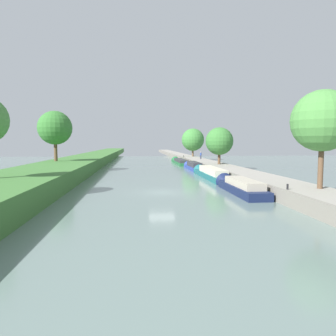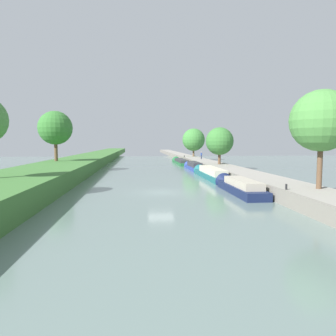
% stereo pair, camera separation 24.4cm
% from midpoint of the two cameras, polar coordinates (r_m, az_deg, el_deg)
% --- Properties ---
extents(ground_plane, '(160.00, 160.00, 0.00)m').
position_cam_midpoint_polar(ground_plane, '(29.87, -1.39, -4.57)').
color(ground_plane, slate).
extents(left_grassy_bank, '(8.30, 260.00, 1.89)m').
position_cam_midpoint_polar(left_grassy_bank, '(31.63, -26.17, -2.80)').
color(left_grassy_bank, '#3D7033').
rests_on(left_grassy_bank, ground_plane).
extents(right_towpath, '(4.39, 260.00, 1.14)m').
position_cam_midpoint_polar(right_towpath, '(32.66, 18.87, -3.01)').
color(right_towpath, gray).
rests_on(right_towpath, ground_plane).
extents(stone_quay, '(0.25, 260.00, 1.19)m').
position_cam_midpoint_polar(stone_quay, '(31.76, 15.05, -3.08)').
color(stone_quay, gray).
rests_on(stone_quay, ground_plane).
extents(narrowboat_navy, '(2.12, 10.50, 2.03)m').
position_cam_midpoint_polar(narrowboat_navy, '(30.85, 12.89, -3.33)').
color(narrowboat_navy, '#141E42').
rests_on(narrowboat_navy, ground_plane).
extents(narrowboat_teal, '(2.04, 14.49, 2.12)m').
position_cam_midpoint_polar(narrowboat_teal, '(42.69, 7.68, -0.97)').
color(narrowboat_teal, '#195B60').
rests_on(narrowboat_teal, ground_plane).
extents(narrowboat_blue, '(1.86, 10.77, 1.99)m').
position_cam_midpoint_polar(narrowboat_blue, '(55.44, 4.56, 0.33)').
color(narrowboat_blue, '#283D93').
rests_on(narrowboat_blue, ground_plane).
extents(narrowboat_green, '(2.15, 16.59, 2.05)m').
position_cam_midpoint_polar(narrowboat_green, '(70.70, 2.07, 1.20)').
color(narrowboat_green, '#1E6033').
rests_on(narrowboat_green, ground_plane).
extents(tree_rightbank_near, '(4.89, 4.89, 7.87)m').
position_cam_midpoint_polar(tree_rightbank_near, '(27.29, 26.66, 7.85)').
color(tree_rightbank_near, brown).
rests_on(tree_rightbank_near, right_towpath).
extents(tree_rightbank_midnear, '(4.71, 4.71, 6.30)m').
position_cam_midpoint_polar(tree_rightbank_midnear, '(52.91, 9.43, 4.95)').
color(tree_rightbank_midnear, brown).
rests_on(tree_rightbank_midnear, right_towpath).
extents(tree_rightbank_midfar, '(6.00, 6.00, 7.47)m').
position_cam_midpoint_polar(tree_rightbank_midfar, '(82.28, 4.58, 5.28)').
color(tree_rightbank_midfar, brown).
rests_on(tree_rightbank_midfar, right_towpath).
extents(tree_leftbank_downstream, '(5.34, 5.34, 7.96)m').
position_cam_midpoint_polar(tree_leftbank_downstream, '(51.99, -20.48, 7.02)').
color(tree_leftbank_downstream, brown).
rests_on(tree_leftbank_downstream, left_grassy_bank).
extents(person_walking, '(0.34, 0.34, 1.66)m').
position_cam_midpoint_polar(person_walking, '(69.01, 6.04, 2.39)').
color(person_walking, '#282D42').
rests_on(person_walking, right_towpath).
extents(mooring_bollard_near, '(0.16, 0.16, 0.45)m').
position_cam_midpoint_polar(mooring_bollard_near, '(25.86, 21.16, -3.28)').
color(mooring_bollard_near, black).
rests_on(mooring_bollard_near, right_towpath).
extents(mooring_bollard_far, '(0.16, 0.16, 0.45)m').
position_cam_midpoint_polar(mooring_bollard_far, '(77.84, 2.85, 2.20)').
color(mooring_bollard_far, black).
rests_on(mooring_bollard_far, right_towpath).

